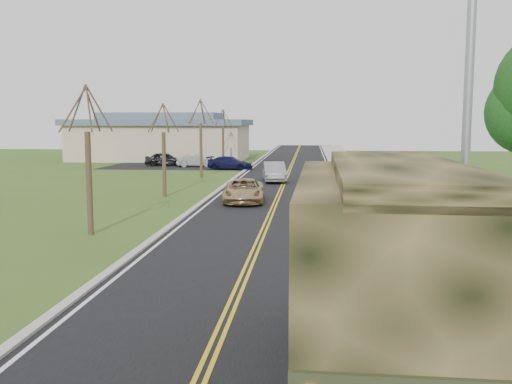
# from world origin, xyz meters

# --- Properties ---
(ground) EXTENTS (160.00, 160.00, 0.00)m
(ground) POSITION_xyz_m (0.00, 0.00, 0.00)
(ground) COLOR #38531B
(ground) RESTS_ON ground
(road) EXTENTS (8.00, 120.00, 0.01)m
(road) POSITION_xyz_m (0.00, 40.00, 0.01)
(road) COLOR black
(road) RESTS_ON ground
(curb_right) EXTENTS (0.30, 120.00, 0.12)m
(curb_right) POSITION_xyz_m (4.15, 40.00, 0.06)
(curb_right) COLOR #9E998E
(curb_right) RESTS_ON ground
(sidewalk_right) EXTENTS (3.20, 120.00, 0.10)m
(sidewalk_right) POSITION_xyz_m (5.90, 40.00, 0.05)
(sidewalk_right) COLOR #9E998E
(sidewalk_right) RESTS_ON ground
(curb_left) EXTENTS (0.30, 120.00, 0.10)m
(curb_left) POSITION_xyz_m (-4.15, 40.00, 0.05)
(curb_left) COLOR #9E998E
(curb_left) RESTS_ON ground
(street_light) EXTENTS (1.65, 0.22, 8.00)m
(street_light) POSITION_xyz_m (4.90, -0.50, 4.43)
(street_light) COLOR gray
(street_light) RESTS_ON ground
(bare_tree_a) EXTENTS (1.93, 2.26, 6.08)m
(bare_tree_a) POSITION_xyz_m (-7.00, 10.00, 2.63)
(bare_tree_a) COLOR #38281C
(bare_tree_a) RESTS_ON ground
(bare_tree_b) EXTENTS (1.83, 2.14, 5.73)m
(bare_tree_b) POSITION_xyz_m (-7.00, 22.00, 2.48)
(bare_tree_b) COLOR #38281C
(bare_tree_b) RESTS_ON ground
(bare_tree_c) EXTENTS (2.04, 2.39, 6.42)m
(bare_tree_c) POSITION_xyz_m (-7.00, 34.00, 2.78)
(bare_tree_c) COLOR #38281C
(bare_tree_c) RESTS_ON ground
(bare_tree_d) EXTENTS (1.88, 2.20, 5.91)m
(bare_tree_d) POSITION_xyz_m (-7.00, 46.00, 2.55)
(bare_tree_d) COLOR #38281C
(bare_tree_d) RESTS_ON ground
(commercial_building) EXTENTS (25.50, 21.50, 5.65)m
(commercial_building) POSITION_xyz_m (-15.98, 55.97, 2.69)
(commercial_building) COLOR tan
(commercial_building) RESTS_ON ground
(military_truck) EXTENTS (2.95, 8.09, 4.01)m
(military_truck) POSITION_xyz_m (3.20, -3.08, 2.29)
(military_truck) COLOR black
(military_truck) RESTS_ON ground
(suv_champagne) EXTENTS (2.60, 4.99, 1.34)m
(suv_champagne) POSITION_xyz_m (-1.83, 19.90, 0.67)
(suv_champagne) COLOR tan
(suv_champagne) RESTS_ON ground
(sedan_silver) EXTENTS (2.20, 4.75, 1.51)m
(sedan_silver) POSITION_xyz_m (-0.80, 31.33, 0.75)
(sedan_silver) COLOR #A4A5A9
(sedan_silver) RESTS_ON ground
(pickup_navy) EXTENTS (4.89, 2.41, 1.37)m
(pickup_navy) POSITION_xyz_m (9.59, 14.54, 0.68)
(pickup_navy) COLOR #10173E
(pickup_navy) RESTS_ON ground
(utility_box_near) EXTENTS (0.63, 0.54, 0.80)m
(utility_box_near) POSITION_xyz_m (4.60, -2.24, 0.50)
(utility_box_near) COLOR #1F4E1C
(utility_box_near) RESTS_ON sidewalk_right
(lot_car_dark) EXTENTS (4.39, 2.24, 1.43)m
(lot_car_dark) POSITION_xyz_m (-13.07, 45.94, 0.72)
(lot_car_dark) COLOR black
(lot_car_dark) RESTS_ON ground
(lot_car_silver) EXTENTS (4.03, 1.75, 1.29)m
(lot_car_silver) POSITION_xyz_m (-9.62, 44.98, 0.64)
(lot_car_silver) COLOR #9F9FA3
(lot_car_silver) RESTS_ON ground
(lot_car_navy) EXTENTS (4.66, 2.58, 1.28)m
(lot_car_navy) POSITION_xyz_m (-5.72, 42.00, 0.64)
(lot_car_navy) COLOR #0F103A
(lot_car_navy) RESTS_ON ground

